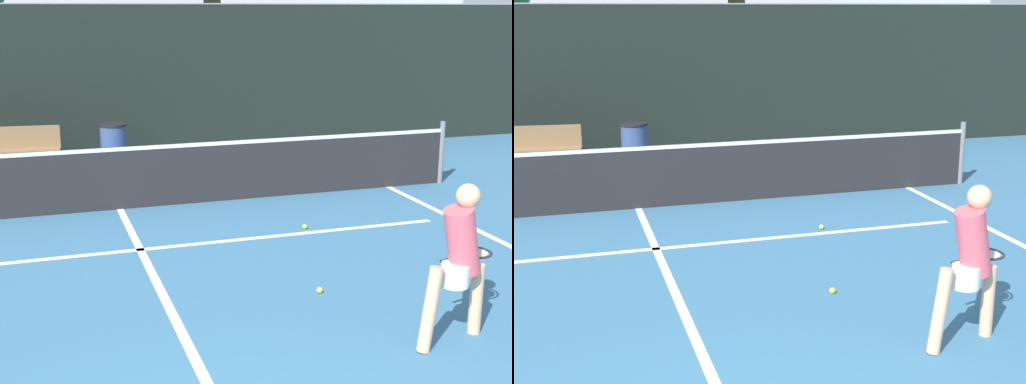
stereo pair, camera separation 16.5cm
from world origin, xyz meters
The scene contains 10 objects.
court_service_line centered at (0.00, 5.31, 0.00)m, with size 8.25×0.10×0.01m, color white.
court_center_mark centered at (0.00, 3.83, 0.00)m, with size 0.10×6.87×0.01m, color white.
net centered at (0.00, 7.27, 0.51)m, with size 11.09×0.09×1.07m.
fence_back centered at (0.00, 11.10, 1.51)m, with size 24.00×0.06×3.03m.
player_practicing centered at (2.34, 1.94, 0.81)m, with size 1.06×0.73×1.47m.
tennis_ball_scattered_1 centered at (1.60, 3.33, 0.03)m, with size 0.07×0.07×0.07m, color #D1E033.
tennis_ball_scattered_2 centered at (2.29, 5.49, 0.03)m, with size 0.07×0.07×0.07m, color #D1E033.
courtside_bench centered at (-1.58, 10.22, 0.48)m, with size 1.82×0.56×0.86m.
trash_bin centered at (0.27, 10.06, 0.43)m, with size 0.50×0.50×0.86m.
building_far centered at (0.00, 26.96, 2.49)m, with size 36.00×2.40×4.99m, color beige.
Camera 2 is at (-1.06, -3.24, 2.95)m, focal length 50.00 mm.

